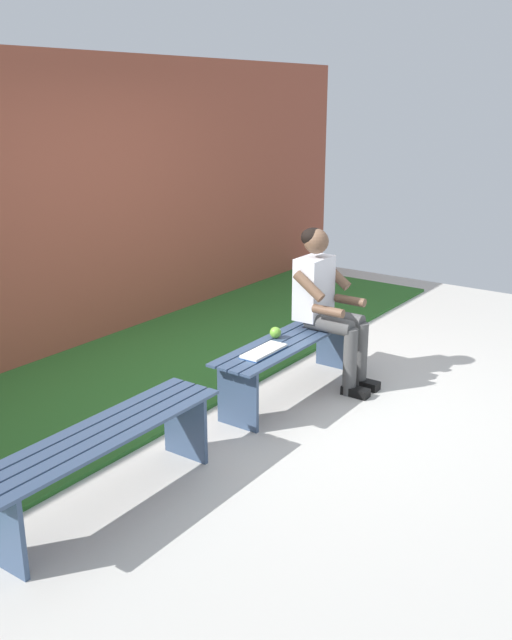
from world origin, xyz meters
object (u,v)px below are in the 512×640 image
(apple, at_px, (275,333))
(bench_far, at_px, (104,450))
(bench_near, at_px, (291,352))
(book_open, at_px, (264,351))
(person_seated, at_px, (327,300))

(apple, bearing_deg, bench_far, 2.86)
(apple, bearing_deg, bench_near, 132.35)
(bench_near, xyz_separation_m, book_open, (0.41, 0.02, 0.13))
(person_seated, bearing_deg, apple, -23.99)
(bench_far, xyz_separation_m, book_open, (-1.56, 0.02, 0.13))
(person_seated, distance_m, apple, 0.52)
(bench_far, height_order, apple, apple)
(person_seated, height_order, apple, person_seated)
(bench_far, distance_m, person_seated, 2.35)
(bench_far, bearing_deg, book_open, 179.27)
(apple, xyz_separation_m, book_open, (0.32, 0.11, -0.03))
(bench_far, bearing_deg, bench_near, -180.00)
(bench_near, xyz_separation_m, person_seated, (-0.36, 0.10, 0.35))
(bench_near, height_order, person_seated, person_seated)
(bench_far, bearing_deg, apple, -177.14)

